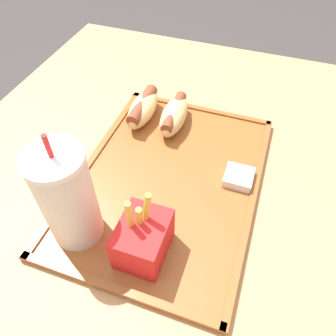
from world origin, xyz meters
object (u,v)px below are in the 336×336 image
at_px(fries_carton, 143,238).
at_px(hot_dog_far, 143,108).
at_px(sauce_cup_mayo, 239,177).
at_px(hot_dog_near, 174,115).
at_px(soda_cup, 68,198).

bearing_deg(fries_carton, hot_dog_far, 22.40).
distance_m(hot_dog_far, sauce_cup_mayo, 0.25).
height_order(hot_dog_near, sauce_cup_mayo, hot_dog_near).
relative_size(fries_carton, sauce_cup_mayo, 2.37).
height_order(hot_dog_far, fries_carton, fries_carton).
xyz_separation_m(hot_dog_far, sauce_cup_mayo, (-0.11, -0.23, -0.02)).
height_order(soda_cup, sauce_cup_mayo, soda_cup).
distance_m(soda_cup, fries_carton, 0.12).
bearing_deg(fries_carton, hot_dog_near, 9.81).
height_order(hot_dog_far, sauce_cup_mayo, hot_dog_far).
bearing_deg(sauce_cup_mayo, hot_dog_near, 56.08).
distance_m(soda_cup, hot_dog_far, 0.30).
bearing_deg(hot_dog_near, hot_dog_far, 90.00).
relative_size(hot_dog_far, hot_dog_near, 0.99).
relative_size(hot_dog_near, sauce_cup_mayo, 2.54).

